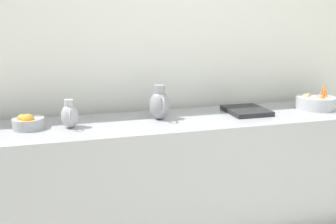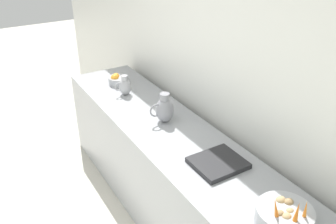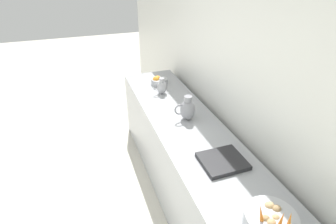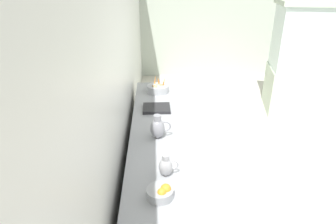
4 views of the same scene
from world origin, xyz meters
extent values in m
cube|color=silver|center=(-1.95, 0.42, 1.50)|extent=(0.10, 8.24, 3.00)
cube|color=#9EA0A5|center=(-1.51, -0.08, 0.44)|extent=(0.66, 3.10, 0.87)
cylinder|color=#ADAFB5|center=(-1.52, 1.03, 0.92)|extent=(0.31, 0.31, 0.10)
cone|color=orange|center=(-1.44, 1.04, 1.02)|extent=(0.07, 0.05, 0.16)
cone|color=orange|center=(-1.56, 1.12, 1.02)|extent=(0.06, 0.05, 0.15)
cone|color=orange|center=(-1.51, 1.11, 1.01)|extent=(0.07, 0.05, 0.14)
ellipsoid|color=tan|center=(-1.54, 1.05, 0.97)|extent=(0.05, 0.04, 0.04)
ellipsoid|color=#9E7F56|center=(-1.48, 1.04, 0.97)|extent=(0.05, 0.04, 0.04)
ellipsoid|color=tan|center=(-1.49, 1.07, 0.97)|extent=(0.06, 0.05, 0.04)
ellipsoid|color=tan|center=(-1.56, 0.96, 0.97)|extent=(0.06, 0.05, 0.05)
ellipsoid|color=#9E7F56|center=(-1.58, 1.00, 0.97)|extent=(0.06, 0.05, 0.05)
cylinder|color=#9EA0A5|center=(-1.54, -1.19, 0.91)|extent=(0.21, 0.21, 0.07)
sphere|color=orange|center=(-1.50, -1.19, 0.94)|extent=(0.08, 0.08, 0.08)
sphere|color=orange|center=(-1.53, -1.23, 0.94)|extent=(0.07, 0.07, 0.07)
ellipsoid|color=gray|center=(-1.55, -0.28, 0.98)|extent=(0.15, 0.15, 0.21)
cylinder|color=gray|center=(-1.55, -0.28, 1.10)|extent=(0.08, 0.08, 0.06)
torus|color=gray|center=(-1.47, -0.28, 1.00)|extent=(0.11, 0.01, 0.11)
ellipsoid|color=#A3A3A8|center=(-1.49, -0.92, 0.95)|extent=(0.12, 0.12, 0.16)
cylinder|color=#A3A3A8|center=(-1.49, -0.92, 1.04)|extent=(0.06, 0.06, 0.04)
torus|color=#A3A3A8|center=(-1.43, -0.92, 0.97)|extent=(0.09, 0.01, 0.09)
cube|color=#232326|center=(-1.55, 0.42, 0.89)|extent=(0.34, 0.30, 0.04)
camera|label=1|loc=(0.95, -0.93, 1.55)|focal=38.70mm
camera|label=2|loc=(-0.23, 1.96, 2.35)|focal=38.71mm
camera|label=3|loc=(-0.60, 1.84, 2.28)|focal=29.10mm
camera|label=4|loc=(-1.57, -2.92, 2.37)|focal=31.13mm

